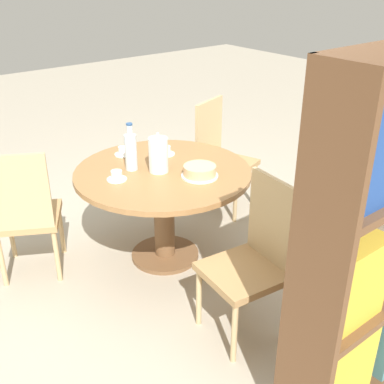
% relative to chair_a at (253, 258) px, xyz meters
% --- Properties ---
extents(ground_plane, '(14.00, 14.00, 0.00)m').
position_rel_chair_a_xyz_m(ground_plane, '(-0.05, -0.94, -0.49)').
color(ground_plane, '#B2A893').
extents(dining_table, '(1.22, 1.22, 0.71)m').
position_rel_chair_a_xyz_m(dining_table, '(-0.05, -0.94, 0.07)').
color(dining_table, brown).
rests_on(dining_table, ground_plane).
extents(chair_a, '(0.47, 0.47, 0.95)m').
position_rel_chair_a_xyz_m(chair_a, '(0.00, 0.00, 0.00)').
color(chair_a, tan).
rests_on(chair_a, ground_plane).
extents(chair_b, '(0.53, 0.53, 0.95)m').
position_rel_chair_a_xyz_m(chair_b, '(-0.91, -1.30, 0.00)').
color(chair_b, tan).
rests_on(chair_b, ground_plane).
extents(chair_c, '(0.57, 0.57, 0.95)m').
position_rel_chair_a_xyz_m(chair_c, '(0.81, -1.34, 0.00)').
color(chair_c, tan).
rests_on(chair_c, ground_plane).
extents(bookshelf, '(1.06, 0.28, 1.74)m').
position_rel_chair_a_xyz_m(bookshelf, '(-0.13, 0.65, 0.32)').
color(bookshelf, brown).
rests_on(bookshelf, ground_plane).
extents(coffee_pot, '(0.13, 0.13, 0.28)m').
position_rel_chair_a_xyz_m(coffee_pot, '(-0.01, -0.94, 0.34)').
color(coffee_pot, white).
rests_on(coffee_pot, dining_table).
extents(water_bottle, '(0.08, 0.08, 0.33)m').
position_rel_chair_a_xyz_m(water_bottle, '(0.11, -1.08, 0.35)').
color(water_bottle, silver).
rests_on(water_bottle, dining_table).
extents(cake_main, '(0.25, 0.25, 0.08)m').
position_rel_chair_a_xyz_m(cake_main, '(-0.17, -0.69, 0.25)').
color(cake_main, white).
rests_on(cake_main, dining_table).
extents(cup_a, '(0.13, 0.13, 0.06)m').
position_rel_chair_a_xyz_m(cup_a, '(-0.23, -1.16, 0.24)').
color(cup_a, silver).
rests_on(cup_a, dining_table).
extents(cup_b, '(0.13, 0.13, 0.06)m').
position_rel_chair_a_xyz_m(cup_b, '(0.29, -0.99, 0.24)').
color(cup_b, silver).
rests_on(cup_b, dining_table).
extents(cup_c, '(0.13, 0.13, 0.06)m').
position_rel_chair_a_xyz_m(cup_c, '(0.02, -1.35, 0.24)').
color(cup_c, silver).
rests_on(cup_c, dining_table).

